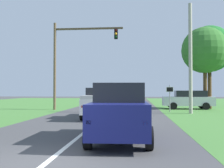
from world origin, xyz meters
name	(u,v)px	position (x,y,z in m)	size (l,w,h in m)	color
ground_plane	(100,120)	(0.00, 9.82, 0.00)	(120.00, 120.00, 0.00)	#424244
red_suv_near	(120,111)	(1.64, 3.38, 1.07)	(2.19, 4.96, 2.05)	navy
pickup_truck_lead	(102,103)	(-0.04, 11.09, 1.00)	(2.31, 5.48, 1.96)	silver
traffic_light	(71,53)	(-3.79, 18.10, 5.25)	(6.48, 0.40, 8.10)	brown
keep_moving_sign	(170,95)	(5.00, 16.56, 1.43)	(0.60, 0.09, 2.23)	gray
oak_tree_right	(205,50)	(8.80, 20.25, 5.66)	(4.46, 4.46, 7.91)	#4C351E
crossing_suv_far	(189,99)	(7.22, 20.19, 0.93)	(4.80, 2.06, 1.78)	silver
utility_pole_right	(190,58)	(6.42, 15.05, 4.31)	(0.28, 0.28, 8.62)	#9E998E
extra_tree_1	(209,49)	(9.41, 20.97, 5.88)	(4.58, 4.58, 8.19)	#4C351E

